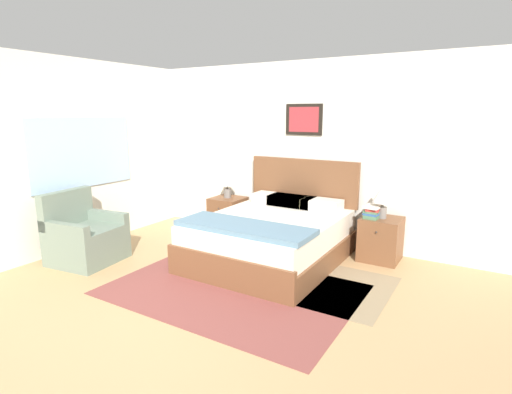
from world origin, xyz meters
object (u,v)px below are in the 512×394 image
nightstand_by_door (381,239)px  table_lamp_by_door (383,195)px  bed (272,236)px  table_lamp_near_window (227,179)px  armchair (85,238)px  nightstand_near_window (228,215)px

nightstand_by_door → table_lamp_by_door: size_ratio=1.24×
bed → table_lamp_near_window: bearing=148.9°
bed → table_lamp_by_door: 1.50m
nightstand_by_door → bed: bearing=-148.8°
armchair → bed: bearing=114.5°
nightstand_by_door → table_lamp_by_door: 0.59m
bed → armchair: size_ratio=2.21×
bed → table_lamp_by_door: size_ratio=4.42×
armchair → nightstand_near_window: armchair is taller
table_lamp_by_door → nightstand_by_door: bearing=47.2°
nightstand_near_window → table_lamp_near_window: size_ratio=1.24×
bed → nightstand_near_window: 1.40m
nightstand_near_window → nightstand_by_door: bearing=0.0°
nightstand_near_window → table_lamp_by_door: table_lamp_by_door is taller
bed → nightstand_near_window: (-1.20, 0.73, -0.05)m
armchair → table_lamp_near_window: size_ratio=2.00×
bed → table_lamp_near_window: size_ratio=4.42×
nightstand_near_window → table_lamp_by_door: bearing=-0.1°
nightstand_near_window → table_lamp_near_window: bearing=-145.2°
bed → table_lamp_near_window: 1.50m
bed → table_lamp_by_door: bed is taller
armchair → table_lamp_by_door: size_ratio=2.00×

